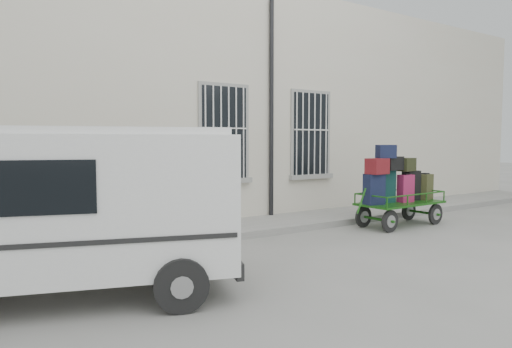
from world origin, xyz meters
The scene contains 5 objects.
ground centered at (0.00, 0.00, 0.00)m, with size 80.00×80.00×0.00m, color slate.
building centered at (0.00, 5.50, 3.00)m, with size 24.00×5.15×6.00m.
sidewalk centered at (0.00, 2.20, 0.07)m, with size 24.00×1.70×0.15m, color slate.
luggage_cart centered at (3.06, 0.63, 0.94)m, with size 2.68×1.09×1.97m.
van centered at (-4.68, -0.36, 1.26)m, with size 4.70×3.09×2.20m.
Camera 1 is at (-5.81, -6.58, 2.03)m, focal length 32.00 mm.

